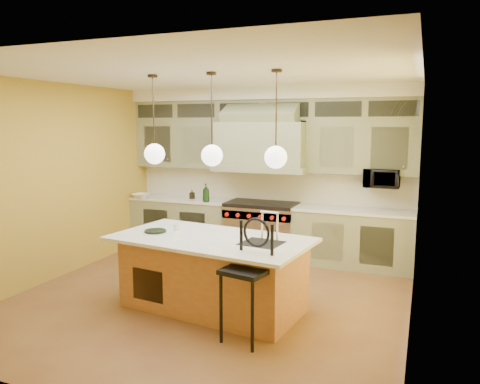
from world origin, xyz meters
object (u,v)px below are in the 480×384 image
at_px(kitchen_island, 213,272).
at_px(counter_stool, 248,271).
at_px(range, 262,229).
at_px(microwave, 382,178).

bearing_deg(kitchen_island, counter_stool, -34.90).
distance_m(kitchen_island, counter_stool, 0.99).
relative_size(range, counter_stool, 0.92).
xyz_separation_m(range, microwave, (1.95, 0.11, 0.96)).
relative_size(counter_stool, microwave, 2.41).
relative_size(kitchen_island, microwave, 4.71).
height_order(counter_stool, microwave, microwave).
bearing_deg(range, microwave, 3.12).
xyz_separation_m(counter_stool, microwave, (1.06, 3.14, 0.70)).
distance_m(range, kitchen_island, 2.40).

